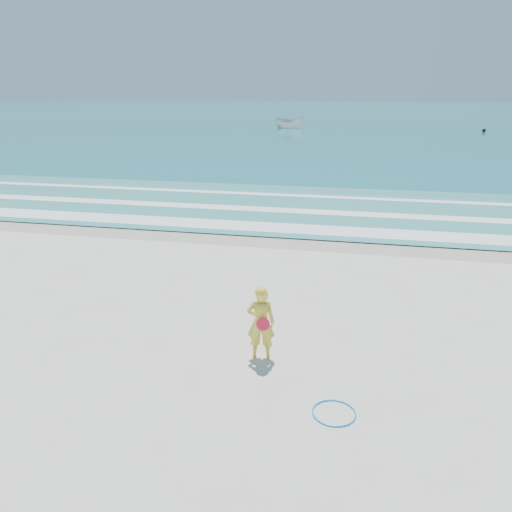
# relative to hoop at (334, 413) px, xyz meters

# --- Properties ---
(ground) EXTENTS (400.00, 400.00, 0.00)m
(ground) POSITION_rel_hoop_xyz_m (-2.84, 0.98, -0.01)
(ground) COLOR silver
(ground) RESTS_ON ground
(wet_sand) EXTENTS (400.00, 2.40, 0.00)m
(wet_sand) POSITION_rel_hoop_xyz_m (-2.84, 9.98, -0.01)
(wet_sand) COLOR #B2A893
(wet_sand) RESTS_ON ground
(ocean) EXTENTS (400.00, 190.00, 0.04)m
(ocean) POSITION_rel_hoop_xyz_m (-2.84, 105.98, 0.01)
(ocean) COLOR #19727F
(ocean) RESTS_ON ground
(shallow) EXTENTS (400.00, 10.00, 0.01)m
(shallow) POSITION_rel_hoop_xyz_m (-2.84, 14.98, 0.03)
(shallow) COLOR #59B7AD
(shallow) RESTS_ON ocean
(foam_near) EXTENTS (400.00, 1.40, 0.01)m
(foam_near) POSITION_rel_hoop_xyz_m (-2.84, 11.28, 0.04)
(foam_near) COLOR white
(foam_near) RESTS_ON shallow
(foam_mid) EXTENTS (400.00, 0.90, 0.01)m
(foam_mid) POSITION_rel_hoop_xyz_m (-2.84, 14.18, 0.04)
(foam_mid) COLOR white
(foam_mid) RESTS_ON shallow
(foam_far) EXTENTS (400.00, 0.60, 0.01)m
(foam_far) POSITION_rel_hoop_xyz_m (-2.84, 17.48, 0.04)
(foam_far) COLOR white
(foam_far) RESTS_ON shallow
(hoop) EXTENTS (0.86, 0.86, 0.03)m
(hoop) POSITION_rel_hoop_xyz_m (0.00, 0.00, 0.00)
(hoop) COLOR #0C87DE
(hoop) RESTS_ON ground
(boat) EXTENTS (3.98, 1.74, 1.50)m
(boat) POSITION_rel_hoop_xyz_m (-9.61, 61.00, 0.78)
(boat) COLOR silver
(boat) RESTS_ON ocean
(buoy) EXTENTS (0.44, 0.44, 0.44)m
(buoy) POSITION_rel_hoop_xyz_m (14.48, 59.71, 0.25)
(buoy) COLOR black
(buoy) RESTS_ON ocean
(woman) EXTENTS (0.61, 0.44, 1.55)m
(woman) POSITION_rel_hoop_xyz_m (-1.59, 1.58, 0.76)
(woman) COLOR yellow
(woman) RESTS_ON ground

